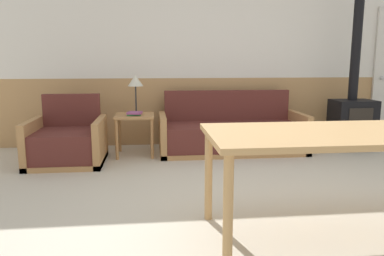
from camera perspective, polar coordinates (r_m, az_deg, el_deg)
The scene contains 9 objects.
ground_plane at distance 3.34m, azimuth 12.36°, elevation -11.76°, with size 16.00×16.00×0.00m, color beige.
wall_back at distance 5.65m, azimuth 4.29°, elevation 11.28°, with size 7.20×0.06×2.70m.
couch at distance 5.19m, azimuth 6.00°, elevation -0.90°, with size 1.97×0.81×0.82m.
armchair at distance 4.83m, azimuth -18.43°, elevation -2.16°, with size 0.88×0.84×0.82m.
side_table at distance 4.98m, azimuth -8.71°, elevation 0.93°, with size 0.50×0.50×0.54m.
table_lamp at distance 5.01m, azimuth -8.61°, elevation 6.85°, with size 0.20×0.20×0.51m.
book_stack at distance 4.88m, azimuth -8.78°, elevation 2.20°, with size 0.20×0.19×0.05m.
dining_table at distance 2.79m, azimuth 22.23°, elevation -1.88°, with size 1.90×0.87×0.76m.
wood_stove at distance 5.78m, azimuth 23.32°, elevation 2.78°, with size 0.57×0.43×2.34m.
Camera 1 is at (-1.02, -2.93, 1.23)m, focal length 35.00 mm.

